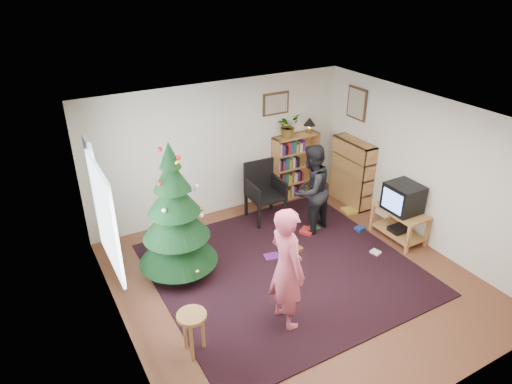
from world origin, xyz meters
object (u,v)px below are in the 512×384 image
crt_tv (403,198)px  table_lamp (310,123)px  bookshelf_right (352,172)px  christmas_tree (176,222)px  armchair (262,188)px  picture_right (357,103)px  tv_stand (399,222)px  person_standing (287,268)px  picture_back (276,104)px  stool (192,323)px  potted_plant (288,126)px  bookshelf_back (295,165)px  person_by_chair (311,190)px

crt_tv → table_lamp: (-0.37, 2.24, 0.72)m
bookshelf_right → crt_tv: bearing=175.1°
christmas_tree → armchair: size_ratio=1.99×
crt_tv → armchair: (-1.68, 1.81, -0.20)m
bookshelf_right → picture_right: bearing=-33.7°
tv_stand → person_standing: (-2.82, -0.77, 0.54)m
tv_stand → table_lamp: bearing=99.5°
picture_back → armchair: (-0.61, -0.57, -1.36)m
crt_tv → picture_right: bearing=81.1°
stool → potted_plant: (3.22, 2.93, 1.06)m
tv_stand → stool: 4.15m
bookshelf_back → potted_plant: (-0.20, 0.00, 0.86)m
bookshelf_back → person_by_chair: person_by_chair is taller
picture_right → crt_tv: bearing=-98.9°
picture_right → table_lamp: (-0.63, 0.59, -0.44)m
crt_tv → person_by_chair: bearing=141.7°
tv_stand → bookshelf_right: bearing=85.3°
picture_right → christmas_tree: size_ratio=0.28×
person_standing → picture_back: bearing=-30.2°
picture_right → armchair: bearing=175.4°
tv_stand → armchair: armchair is taller
stool → picture_right: bearing=28.3°
picture_right → armchair: picture_right is taller
tv_stand → crt_tv: crt_tv is taller
picture_back → christmas_tree: christmas_tree is taller
person_standing → person_by_chair: 2.36m
bookshelf_back → crt_tv: bookshelf_back is taller
picture_back → armchair: 1.60m
christmas_tree → potted_plant: (2.79, 1.31, 0.63)m
tv_stand → armchair: (-1.68, 1.81, 0.27)m
christmas_tree → crt_tv: size_ratio=3.95×
person_by_chair → bookshelf_back: bearing=-131.6°
bookshelf_right → tv_stand: (-0.12, -1.45, -0.34)m
bookshelf_back → armchair: size_ratio=1.19×
person_by_chair → picture_right: bearing=-173.6°
stool → person_by_chair: bearing=29.7°
christmas_tree → stool: bearing=-104.8°
picture_right → potted_plant: size_ratio=1.32×
tv_stand → person_standing: size_ratio=0.53×
armchair → person_by_chair: 1.00m
armchair → stool: (-2.41, -2.49, -0.12)m
crt_tv → stool: size_ratio=0.91×
christmas_tree → bookshelf_right: size_ratio=1.66×
picture_right → tv_stand: (-0.26, -1.65, -1.62)m
person_standing → potted_plant: potted_plant is taller
person_by_chair → stool: bearing=10.9°
armchair → person_standing: person_standing is taller
person_by_chair → picture_back: bearing=-114.6°
bookshelf_back → crt_tv: 2.34m
picture_back → potted_plant: bearing=-34.6°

